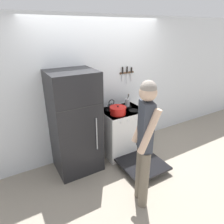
% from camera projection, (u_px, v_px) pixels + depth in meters
% --- Properties ---
extents(ground_plane, '(14.00, 14.00, 0.00)m').
position_uv_depth(ground_plane, '(102.00, 148.00, 4.20)').
color(ground_plane, gray).
extents(wall_back, '(10.00, 0.06, 2.55)m').
position_uv_depth(wall_back, '(99.00, 89.00, 3.73)').
color(wall_back, silver).
rests_on(wall_back, ground_plane).
extents(refrigerator, '(0.74, 0.68, 1.74)m').
position_uv_depth(refrigerator, '(75.00, 123.00, 3.30)').
color(refrigerator, black).
rests_on(refrigerator, ground_plane).
extents(stove_range, '(0.80, 1.35, 0.91)m').
position_uv_depth(stove_range, '(123.00, 132.00, 3.89)').
color(stove_range, white).
rests_on(stove_range, ground_plane).
extents(dutch_oven_pot, '(0.34, 0.30, 0.16)m').
position_uv_depth(dutch_oven_pot, '(118.00, 111.00, 3.53)').
color(dutch_oven_pot, red).
rests_on(dutch_oven_pot, stove_range).
extents(tea_kettle, '(0.19, 0.15, 0.20)m').
position_uv_depth(tea_kettle, '(112.00, 107.00, 3.74)').
color(tea_kettle, black).
rests_on(tea_kettle, stove_range).
extents(utensil_jar, '(0.09, 0.09, 0.26)m').
position_uv_depth(utensil_jar, '(127.00, 102.00, 3.91)').
color(utensil_jar, '#B7BABF').
rests_on(utensil_jar, stove_range).
extents(person, '(0.37, 0.43, 1.79)m').
position_uv_depth(person, '(145.00, 140.00, 2.53)').
color(person, '#6B6051').
rests_on(person, ground_plane).
extents(wall_knife_strip, '(0.31, 0.03, 0.34)m').
position_uv_depth(wall_knife_strip, '(127.00, 72.00, 3.86)').
color(wall_knife_strip, brown).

